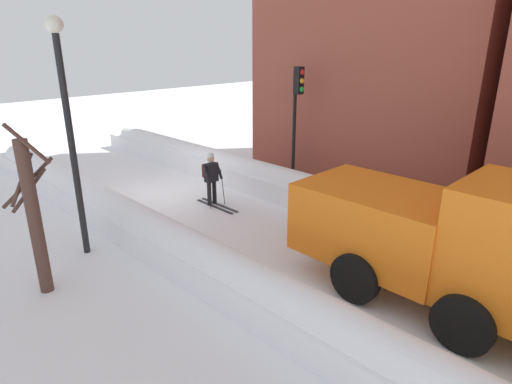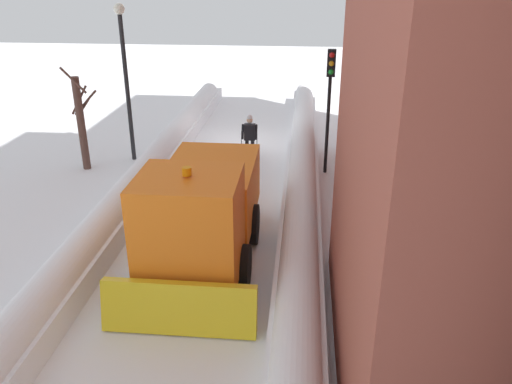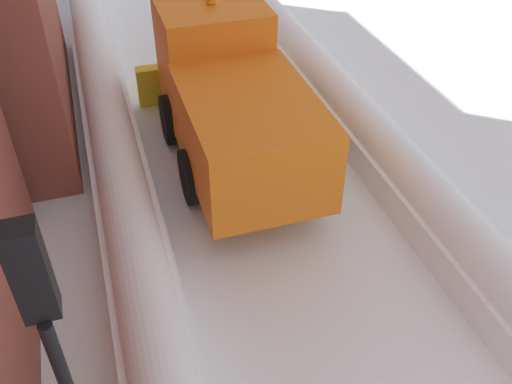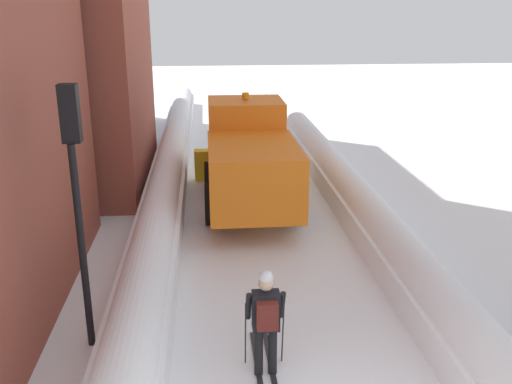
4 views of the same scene
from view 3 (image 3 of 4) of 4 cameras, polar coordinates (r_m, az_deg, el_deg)
ground_plane at (r=12.58m, az=-1.65°, el=4.26°), size 80.00×80.00×0.00m
snowbank_left at (r=11.98m, az=-13.96°, el=4.10°), size 1.10×36.00×1.15m
snowbank_right at (r=13.17m, az=9.53°, el=7.84°), size 1.10×36.00×1.07m
plow_truck at (r=11.55m, az=-2.56°, el=9.44°), size 3.20×5.98×3.12m
traffic_light_pole at (r=5.20m, az=-19.45°, el=-14.55°), size 0.28×0.42×4.44m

